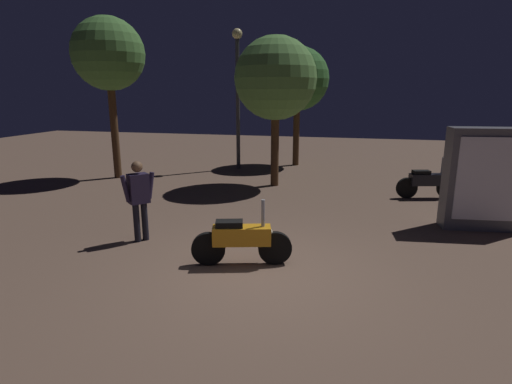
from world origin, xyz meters
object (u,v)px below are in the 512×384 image
motorcycle_orange_foreground (241,239)px  motorcycle_black_parked_left (427,182)px  streetlamp_near (238,82)px  person_rider_beside (139,195)px  kiosk_billboard (486,179)px

motorcycle_orange_foreground → motorcycle_black_parked_left: size_ratio=1.00×
streetlamp_near → person_rider_beside: bearing=-88.0°
motorcycle_orange_foreground → motorcycle_black_parked_left: (3.68, 5.35, 0.00)m
person_rider_beside → motorcycle_orange_foreground: bearing=-155.5°
motorcycle_orange_foreground → motorcycle_black_parked_left: 6.49m
streetlamp_near → kiosk_billboard: bearing=-38.2°
motorcycle_black_parked_left → streetlamp_near: 7.31m
motorcycle_orange_foreground → streetlamp_near: streetlamp_near is taller
motorcycle_orange_foreground → kiosk_billboard: size_ratio=0.77×
person_rider_beside → streetlamp_near: size_ratio=0.32×
streetlamp_near → kiosk_billboard: (6.82, -5.37, -2.07)m
motorcycle_orange_foreground → kiosk_billboard: bearing=18.6°
person_rider_beside → streetlamp_near: streetlamp_near is taller
streetlamp_near → kiosk_billboard: 8.92m
motorcycle_orange_foreground → person_rider_beside: bearing=148.7°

